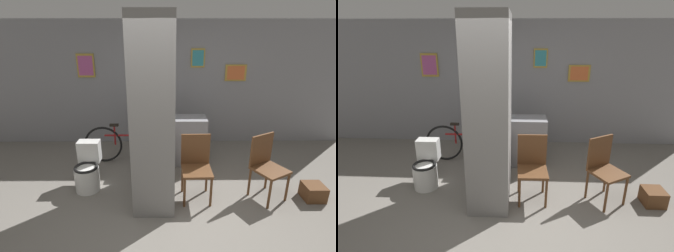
# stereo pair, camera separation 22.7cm
# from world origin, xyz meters

# --- Properties ---
(ground_plane) EXTENTS (14.00, 14.00, 0.00)m
(ground_plane) POSITION_xyz_m (0.00, 0.00, 0.00)
(ground_plane) COLOR slate
(wall_back) EXTENTS (8.00, 0.09, 2.60)m
(wall_back) POSITION_xyz_m (0.00, 2.63, 1.30)
(wall_back) COLOR gray
(wall_back) RESTS_ON ground_plane
(pillar_center) EXTENTS (0.59, 1.22, 2.60)m
(pillar_center) POSITION_xyz_m (-0.13, 0.61, 1.30)
(pillar_center) COLOR gray
(pillar_center) RESTS_ON ground_plane
(counter_shelf) EXTENTS (1.14, 0.44, 0.89)m
(counter_shelf) POSITION_xyz_m (0.21, 1.60, 0.45)
(counter_shelf) COLOR gray
(counter_shelf) RESTS_ON ground_plane
(toilet) EXTENTS (0.38, 0.54, 0.73)m
(toilet) POSITION_xyz_m (-1.19, 0.75, 0.31)
(toilet) COLOR white
(toilet) RESTS_ON ground_plane
(chair_near_pillar) EXTENTS (0.44, 0.44, 0.96)m
(chair_near_pillar) POSITION_xyz_m (0.48, 0.51, 0.54)
(chair_near_pillar) COLOR brown
(chair_near_pillar) RESTS_ON ground_plane
(chair_by_doorway) EXTENTS (0.58, 0.58, 0.96)m
(chair_by_doorway) POSITION_xyz_m (1.52, 0.51, 0.54)
(chair_by_doorway) COLOR brown
(chair_by_doorway) RESTS_ON ground_plane
(bicycle) EXTENTS (1.62, 0.42, 0.76)m
(bicycle) POSITION_xyz_m (-0.68, 1.63, 0.37)
(bicycle) COLOR black
(bicycle) RESTS_ON ground_plane
(bottle_tall) EXTENTS (0.06, 0.06, 0.30)m
(bottle_tall) POSITION_xyz_m (0.02, 1.52, 1.00)
(bottle_tall) COLOR #19598C
(bottle_tall) RESTS_ON counter_shelf
(floor_crate) EXTENTS (0.29, 0.29, 0.23)m
(floor_crate) POSITION_xyz_m (2.24, 0.41, 0.12)
(floor_crate) COLOR brown
(floor_crate) RESTS_ON ground_plane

